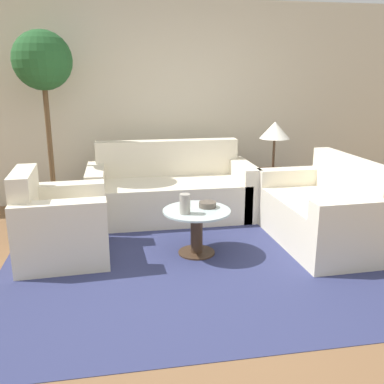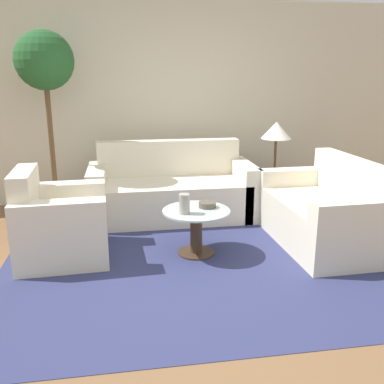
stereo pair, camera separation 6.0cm
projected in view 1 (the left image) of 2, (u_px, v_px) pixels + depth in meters
name	position (u px, v px, depth m)	size (l,w,h in m)	color
ground_plane	(201.00, 287.00, 3.48)	(14.00, 14.00, 0.00)	brown
wall_back	(162.00, 103.00, 5.67)	(10.00, 0.06, 2.60)	beige
rug	(197.00, 253.00, 4.14)	(3.56, 3.24, 0.01)	navy
sofa_main	(171.00, 192.00, 5.18)	(1.95, 0.87, 0.89)	beige
armchair	(57.00, 228.00, 3.97)	(0.84, 0.90, 0.85)	beige
loveseat	(325.00, 214.00, 4.37)	(0.87, 1.52, 0.87)	beige
coffee_table	(197.00, 226.00, 4.06)	(0.64, 0.64, 0.44)	#422D1E
side_table	(272.00, 191.00, 5.33)	(0.36, 0.36, 0.54)	#422D1E
table_lamp	(275.00, 131.00, 5.14)	(0.36, 0.36, 0.59)	#422D1E
potted_plant	(44.00, 80.00, 4.81)	(0.66, 0.66, 2.16)	#93704C
vase	(185.00, 204.00, 3.89)	(0.10, 0.10, 0.19)	#9E998E
bowl	(208.00, 205.00, 4.10)	(0.17, 0.17, 0.05)	brown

